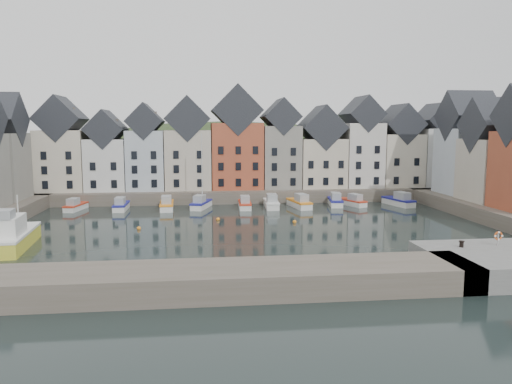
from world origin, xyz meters
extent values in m
plane|color=black|center=(0.00, 0.00, 0.00)|extent=(260.00, 260.00, 0.00)
cube|color=#514C3E|center=(0.00, 30.00, 1.00)|extent=(90.00, 16.00, 2.00)
cube|color=#514C3E|center=(-10.00, -22.00, 1.00)|extent=(50.00, 6.00, 2.00)
ellipsoid|color=#222E17|center=(0.00, 56.00, -18.00)|extent=(153.60, 70.40, 64.00)
sphere|color=black|center=(-13.94, 50.93, 8.70)|extent=(5.77, 5.77, 5.77)
sphere|color=black|center=(24.86, 60.75, 8.12)|extent=(5.27, 5.27, 5.27)
sphere|color=black|center=(31.82, 54.20, 7.88)|extent=(5.07, 5.07, 5.07)
sphere|color=black|center=(14.28, 55.19, 7.82)|extent=(5.01, 5.01, 5.01)
sphere|color=black|center=(-37.67, 56.61, 6.57)|extent=(3.94, 3.94, 3.94)
sphere|color=black|center=(28.33, 60.25, 8.05)|extent=(5.21, 5.21, 5.21)
sphere|color=black|center=(1.99, 58.64, 8.32)|extent=(5.45, 5.45, 5.45)
sphere|color=black|center=(37.80, 48.31, 7.21)|extent=(4.49, 4.49, 4.49)
cube|color=beige|center=(-29.17, 28.00, 7.04)|extent=(7.67, 8.00, 10.07)
cube|color=black|center=(-29.17, 28.00, 13.97)|extent=(7.67, 8.16, 7.67)
cube|color=silver|center=(-21.90, 28.00, 6.30)|extent=(6.56, 8.00, 8.61)
cube|color=black|center=(-21.90, 28.00, 12.23)|extent=(6.56, 8.16, 6.56)
cube|color=#AEB8C0|center=(-15.37, 28.00, 7.01)|extent=(6.20, 8.00, 10.02)
cube|color=black|center=(-15.37, 28.00, 13.55)|extent=(6.20, 8.16, 6.20)
cube|color=#B7AD9B|center=(-8.27, 28.00, 7.04)|extent=(7.70, 8.00, 10.08)
cube|color=black|center=(-8.27, 28.00, 13.98)|extent=(7.70, 8.16, 7.70)
cube|color=#A4492F|center=(0.07, 28.00, 7.64)|extent=(8.69, 8.00, 11.28)
cube|color=black|center=(0.07, 28.00, 15.43)|extent=(8.69, 8.16, 8.69)
cube|color=gray|center=(7.78, 28.00, 7.39)|extent=(6.43, 8.00, 10.78)
cube|color=black|center=(7.78, 28.00, 14.37)|extent=(6.43, 8.16, 6.43)
cube|color=beige|center=(15.08, 28.00, 6.28)|extent=(7.88, 8.00, 8.56)
cube|color=black|center=(15.08, 28.00, 12.51)|extent=(7.88, 8.16, 7.88)
cube|color=beige|center=(22.42, 28.00, 7.64)|extent=(6.50, 8.00, 11.27)
cube|color=black|center=(22.42, 28.00, 14.88)|extent=(6.50, 8.16, 6.50)
cube|color=beige|center=(29.43, 28.00, 6.66)|extent=(7.23, 8.00, 9.32)
cube|color=black|center=(29.43, 28.00, 13.11)|extent=(7.23, 8.16, 7.23)
cube|color=silver|center=(36.28, 28.00, 7.16)|extent=(6.18, 8.00, 10.32)
cube|color=black|center=(36.28, 28.00, 13.85)|extent=(6.18, 8.16, 6.18)
cube|color=#AEB8C0|center=(36.00, 16.26, 7.19)|extent=(7.47, 8.00, 10.38)
cube|color=black|center=(36.00, 16.26, 14.36)|extent=(7.62, 8.00, 8.00)
cube|color=#B7AD9B|center=(36.00, 8.26, 6.44)|extent=(8.14, 8.00, 8.89)
cube|color=black|center=(36.00, 8.26, 12.87)|extent=(8.30, 8.00, 8.00)
sphere|color=orange|center=(-4.00, 8.00, 0.15)|extent=(0.50, 0.50, 0.50)
sphere|color=orange|center=(6.00, 5.00, 0.15)|extent=(0.50, 0.50, 0.50)
sphere|color=orange|center=(-14.00, 3.00, 0.15)|extent=(0.50, 0.50, 0.50)
cube|color=silver|center=(-25.27, 18.99, 0.32)|extent=(2.67, 5.66, 1.00)
cube|color=red|center=(-25.27, 18.99, 0.86)|extent=(2.78, 5.78, 0.23)
cube|color=#92969A|center=(-25.43, 18.19, 1.41)|extent=(1.67, 2.38, 1.09)
cube|color=silver|center=(-18.41, 18.43, 0.34)|extent=(1.79, 5.83, 1.07)
cube|color=navy|center=(-18.41, 18.43, 0.92)|extent=(1.89, 5.94, 0.24)
cube|color=#92969A|center=(-18.41, 17.56, 1.50)|extent=(1.37, 2.34, 1.16)
cube|color=silver|center=(-11.49, 18.03, 0.37)|extent=(2.12, 6.37, 1.16)
cube|color=orange|center=(-11.49, 18.03, 1.00)|extent=(2.23, 6.50, 0.26)
cube|color=#92969A|center=(-11.45, 17.09, 1.63)|extent=(1.56, 2.57, 1.26)
cube|color=silver|center=(-6.19, 18.74, 0.35)|extent=(3.52, 6.33, 1.11)
cube|color=navy|center=(-6.19, 18.74, 0.96)|extent=(3.65, 6.48, 0.25)
cube|color=#92969A|center=(-6.45, 17.87, 1.57)|extent=(2.07, 2.73, 1.21)
cylinder|color=silver|center=(-6.01, 19.32, 6.06)|extent=(0.14, 0.14, 11.12)
cube|color=silver|center=(0.56, 17.86, 0.34)|extent=(2.00, 5.92, 1.07)
cube|color=red|center=(0.56, 17.86, 0.93)|extent=(2.10, 6.04, 0.24)
cube|color=#92969A|center=(0.52, 16.98, 1.51)|extent=(1.46, 2.39, 1.17)
cube|color=silver|center=(4.76, 17.90, 0.37)|extent=(2.22, 6.48, 1.17)
cube|color=silver|center=(4.76, 17.90, 1.01)|extent=(2.33, 6.61, 0.27)
cube|color=#92969A|center=(4.72, 16.94, 1.65)|extent=(1.61, 2.63, 1.28)
cube|color=silver|center=(9.18, 17.61, 0.37)|extent=(2.98, 6.66, 1.18)
cube|color=orange|center=(9.18, 17.61, 1.02)|extent=(3.11, 6.80, 0.27)
cube|color=#92969A|center=(9.34, 16.66, 1.66)|extent=(1.91, 2.79, 1.29)
cube|color=silver|center=(15.41, 19.07, 0.36)|extent=(2.79, 6.38, 1.13)
cube|color=navy|center=(15.41, 19.07, 0.98)|extent=(2.91, 6.51, 0.26)
cube|color=#92969A|center=(15.26, 18.16, 1.59)|extent=(1.81, 2.66, 1.23)
cube|color=silver|center=(18.01, 18.59, 0.33)|extent=(3.75, 5.81, 1.03)
cube|color=red|center=(18.01, 18.59, 0.89)|extent=(3.88, 5.95, 0.23)
cube|color=#92969A|center=(18.35, 17.82, 1.45)|extent=(2.08, 2.57, 1.12)
cube|color=silver|center=(25.58, 17.83, 0.37)|extent=(3.46, 6.71, 1.18)
cube|color=navy|center=(25.58, 17.83, 1.02)|extent=(3.59, 6.86, 0.27)
cube|color=#92969A|center=(25.82, 16.89, 1.66)|extent=(2.09, 2.86, 1.29)
cube|color=gold|center=(-25.80, -5.11, 0.63)|extent=(3.77, 10.96, 1.79)
cube|color=silver|center=(-25.80, -5.11, 1.61)|extent=(3.87, 11.06, 0.27)
cube|color=silver|center=(-25.65, -6.89, 2.69)|extent=(2.70, 4.66, 1.97)
cube|color=#92969A|center=(-25.53, -8.23, 4.12)|extent=(1.78, 2.10, 0.90)
cylinder|color=silver|center=(-25.95, -3.32, 3.59)|extent=(0.14, 0.14, 3.59)
cylinder|color=black|center=(16.63, -17.95, 2.25)|extent=(0.36, 0.36, 0.50)
cylinder|color=black|center=(16.63, -17.95, 2.52)|extent=(0.48, 0.48, 0.08)
cube|color=gray|center=(20.19, -17.74, 2.55)|extent=(0.10, 0.10, 1.10)
torus|color=#C74D17|center=(20.19, -17.79, 2.90)|extent=(0.80, 0.14, 0.80)
camera|label=1|loc=(-6.51, -58.91, 12.58)|focal=35.00mm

